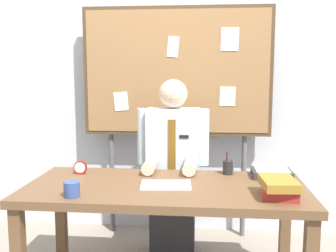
% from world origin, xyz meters
% --- Properties ---
extents(back_wall, '(6.40, 0.08, 2.70)m').
position_xyz_m(back_wall, '(0.00, 1.15, 1.35)').
color(back_wall, silver).
rests_on(back_wall, ground_plane).
extents(desk, '(1.75, 0.79, 0.73)m').
position_xyz_m(desk, '(0.00, 0.00, 0.65)').
color(desk, brown).
rests_on(desk, ground_plane).
extents(person, '(0.55, 0.56, 1.38)m').
position_xyz_m(person, '(0.00, 0.58, 0.64)').
color(person, '#2D2D33').
rests_on(person, ground_plane).
extents(bulletin_board, '(1.59, 0.09, 1.97)m').
position_xyz_m(bulletin_board, '(0.00, 0.94, 1.41)').
color(bulletin_board, '#4C3823').
rests_on(bulletin_board, ground_plane).
extents(book_stack, '(0.23, 0.28, 0.11)m').
position_xyz_m(book_stack, '(0.67, -0.18, 0.78)').
color(book_stack, '#B22D2D').
rests_on(book_stack, desk).
extents(open_notebook, '(0.32, 0.22, 0.01)m').
position_xyz_m(open_notebook, '(0.01, -0.02, 0.73)').
color(open_notebook, silver).
rests_on(open_notebook, desk).
extents(desk_clock, '(0.09, 0.04, 0.09)m').
position_xyz_m(desk_clock, '(-0.62, 0.22, 0.77)').
color(desk_clock, maroon).
rests_on(desk_clock, desk).
extents(coffee_mug, '(0.09, 0.09, 0.09)m').
position_xyz_m(coffee_mug, '(-0.50, -0.28, 0.77)').
color(coffee_mug, '#334C8C').
rests_on(coffee_mug, desk).
extents(pen_holder, '(0.07, 0.07, 0.16)m').
position_xyz_m(pen_holder, '(0.40, 0.30, 0.78)').
color(pen_holder, '#262626').
rests_on(pen_holder, desk).
extents(paper_tray, '(0.26, 0.20, 0.06)m').
position_xyz_m(paper_tray, '(0.70, 0.26, 0.76)').
color(paper_tray, '#333338').
rests_on(paper_tray, desk).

